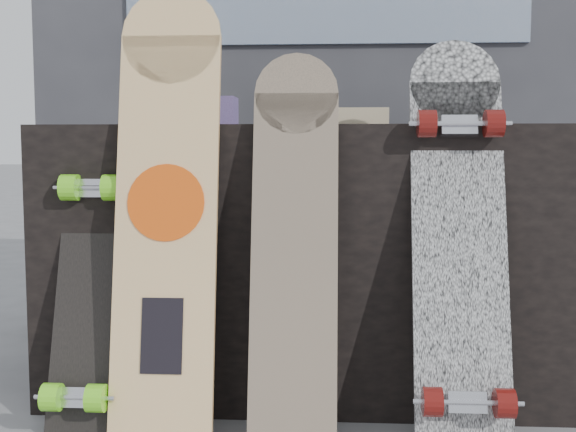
# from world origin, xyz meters

# --- Properties ---
(vendor_table) EXTENTS (1.60, 0.60, 0.80)m
(vendor_table) POSITION_xyz_m (0.00, 0.50, 0.40)
(vendor_table) COLOR black
(vendor_table) RESTS_ON ground
(booth) EXTENTS (2.40, 0.22, 2.20)m
(booth) POSITION_xyz_m (0.00, 1.35, 1.10)
(booth) COLOR #36353B
(booth) RESTS_ON ground
(merch_box_purple) EXTENTS (0.18, 0.12, 0.10)m
(merch_box_purple) POSITION_xyz_m (-0.37, 0.63, 0.85)
(merch_box_purple) COLOR #553A78
(merch_box_purple) RESTS_ON vendor_table
(merch_box_small) EXTENTS (0.14, 0.14, 0.12)m
(merch_box_small) POSITION_xyz_m (0.42, 0.56, 0.86)
(merch_box_small) COLOR #553A78
(merch_box_small) RESTS_ON vendor_table
(merch_box_flat) EXTENTS (0.22, 0.10, 0.06)m
(merch_box_flat) POSITION_xyz_m (0.09, 0.57, 0.83)
(merch_box_flat) COLOR #D1B78C
(merch_box_flat) RESTS_ON vendor_table
(longboard_geisha) EXTENTS (0.26, 0.25, 1.16)m
(longboard_geisha) POSITION_xyz_m (-0.39, 0.13, 0.61)
(longboard_geisha) COLOR beige
(longboard_geisha) RESTS_ON ground
(longboard_celtic) EXTENTS (0.22, 0.25, 0.99)m
(longboard_celtic) POSITION_xyz_m (-0.06, 0.10, 0.52)
(longboard_celtic) COLOR tan
(longboard_celtic) RESTS_ON ground
(longboard_cascadia) EXTENTS (0.24, 0.37, 1.03)m
(longboard_cascadia) POSITION_xyz_m (0.35, 0.14, 0.53)
(longboard_cascadia) COLOR white
(longboard_cascadia) RESTS_ON ground
(skateboard_dark) EXTENTS (0.18, 0.33, 0.81)m
(skateboard_dark) POSITION_xyz_m (-0.61, 0.16, 0.41)
(skateboard_dark) COLOR black
(skateboard_dark) RESTS_ON ground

